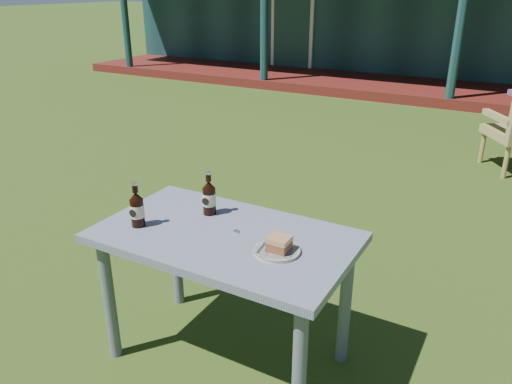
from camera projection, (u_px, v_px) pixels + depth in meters
The scene contains 8 objects.
ground at pixel (337, 233), 3.89m from camera, with size 80.00×80.00×0.00m, color #334916.
cafe_table at pixel (225, 253), 2.36m from camera, with size 1.20×0.70×0.72m.
plate at pixel (277, 250), 2.16m from camera, with size 0.20×0.20×0.01m.
cake_slice at pixel (279, 244), 2.14m from camera, with size 0.09×0.09×0.06m.
fork at pixel (263, 246), 2.17m from camera, with size 0.01×0.14×0.00m, color silver.
cola_bottle_near at pixel (209, 197), 2.48m from camera, with size 0.07×0.07×0.23m.
cola_bottle_far at pixel (137, 209), 2.36m from camera, with size 0.07×0.07×0.22m.
bottle_cap at pixel (236, 231), 2.33m from camera, with size 0.03×0.03×0.01m, color silver.
Camera 1 is at (1.14, -3.33, 1.80)m, focal length 35.00 mm.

